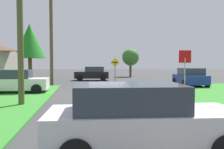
{
  "coord_description": "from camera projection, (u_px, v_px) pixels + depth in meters",
  "views": [
    {
      "loc": [
        -1.72,
        -15.89,
        2.11
      ],
      "look_at": [
        0.66,
        3.31,
        1.15
      ],
      "focal_mm": 38.97,
      "sensor_mm": 36.0,
      "label": 1
    }
  ],
  "objects": [
    {
      "name": "direction_sign",
      "position": [
        115.0,
        68.0,
        23.24
      ],
      "size": [
        0.9,
        0.12,
        2.56
      ],
      "color": "slate",
      "rests_on": "ground"
    },
    {
      "name": "utility_pole_near",
      "position": [
        20.0,
        9.0,
        11.6
      ],
      "size": [
        1.8,
        0.29,
        9.04
      ],
      "color": "#4E4B2A",
      "rests_on": "ground"
    },
    {
      "name": "oak_tree_left",
      "position": [
        130.0,
        57.0,
        36.03
      ],
      "size": [
        2.5,
        2.5,
        4.13
      ],
      "color": "brown",
      "rests_on": "ground"
    },
    {
      "name": "car_approaching_junction",
      "position": [
        93.0,
        74.0,
        28.47
      ],
      "size": [
        4.11,
        2.32,
        1.62
      ],
      "rotation": [
        0.0,
        0.0,
        3.03
      ],
      "color": "black",
      "rests_on": "ground"
    },
    {
      "name": "car_on_crossroad",
      "position": [
        190.0,
        77.0,
        21.34
      ],
      "size": [
        2.4,
        4.04,
        1.62
      ],
      "rotation": [
        0.0,
        0.0,
        1.5
      ],
      "color": "navy",
      "rests_on": "ground"
    },
    {
      "name": "ground_plane",
      "position": [
        108.0,
        94.0,
        16.07
      ],
      "size": [
        120.0,
        120.0,
        0.0
      ],
      "primitive_type": "plane",
      "color": "#373737"
    },
    {
      "name": "lane_stripe_center",
      "position": [
        134.0,
        125.0,
        8.14
      ],
      "size": [
        0.2,
        14.0,
        0.01
      ],
      "primitive_type": "cube",
      "color": "yellow",
      "rests_on": "ground"
    },
    {
      "name": "parked_car_near_building",
      "position": [
        17.0,
        82.0,
        16.58
      ],
      "size": [
        3.9,
        1.92,
        1.62
      ],
      "rotation": [
        0.0,
        0.0,
        0.0
      ],
      "color": "white",
      "rests_on": "ground"
    },
    {
      "name": "car_behind_on_main_road",
      "position": [
        140.0,
        119.0,
        5.57
      ],
      "size": [
        4.48,
        2.13,
        1.62
      ],
      "rotation": [
        0.0,
        0.0,
        -0.05
      ],
      "color": "silver",
      "rests_on": "ground"
    },
    {
      "name": "stop_sign",
      "position": [
        185.0,
        64.0,
        15.39
      ],
      "size": [
        0.79,
        0.08,
        2.87
      ],
      "rotation": [
        0.0,
        0.0,
        3.09
      ],
      "color": "#9EA0A8",
      "rests_on": "ground"
    },
    {
      "name": "utility_pole_mid",
      "position": [
        51.0,
        34.0,
        22.1
      ],
      "size": [
        1.8,
        0.3,
        9.15
      ],
      "color": "brown",
      "rests_on": "ground"
    },
    {
      "name": "pine_tree_center",
      "position": [
        30.0,
        41.0,
        29.54
      ],
      "size": [
        3.77,
        3.77,
        6.8
      ],
      "color": "brown",
      "rests_on": "ground"
    }
  ]
}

